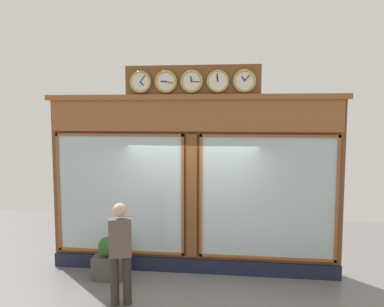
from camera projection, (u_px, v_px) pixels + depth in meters
name	position (u px, v px, depth m)	size (l,w,h in m)	color
shop_facade	(193.00, 182.00, 7.68)	(5.75, 0.42, 4.01)	brown
pedestrian	(120.00, 249.00, 6.33)	(0.41, 0.31, 1.69)	#312A24
planter_box	(109.00, 267.00, 7.41)	(0.56, 0.36, 0.44)	#4C4742
planter_shrub	(108.00, 246.00, 7.37)	(0.37, 0.37, 0.37)	#285623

